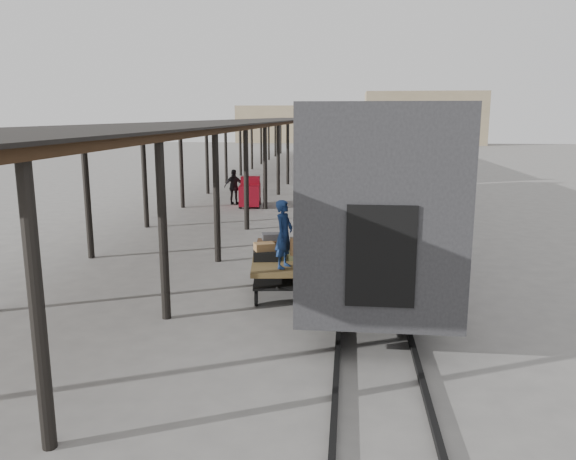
{
  "coord_description": "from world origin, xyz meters",
  "views": [
    {
      "loc": [
        2.62,
        -13.5,
        4.44
      ],
      "look_at": [
        1.18,
        -0.21,
        1.7
      ],
      "focal_mm": 35.0,
      "sensor_mm": 36.0,
      "label": 1
    }
  ],
  "objects_px": {
    "porter": "(284,234)",
    "pedestrian": "(234,187)",
    "baggage_cart": "(277,268)",
    "luggage_tug": "(250,193)"
  },
  "relations": [
    {
      "from": "porter",
      "to": "pedestrian",
      "type": "xyz_separation_m",
      "value": [
        -4.23,
        14.79,
        -0.79
      ]
    },
    {
      "from": "baggage_cart",
      "to": "porter",
      "type": "relative_size",
      "value": 1.56
    },
    {
      "from": "baggage_cart",
      "to": "luggage_tug",
      "type": "height_order",
      "value": "luggage_tug"
    },
    {
      "from": "porter",
      "to": "pedestrian",
      "type": "bearing_deg",
      "value": 33.92
    },
    {
      "from": "baggage_cart",
      "to": "luggage_tug",
      "type": "relative_size",
      "value": 1.47
    },
    {
      "from": "porter",
      "to": "baggage_cart",
      "type": "bearing_deg",
      "value": 38.98
    },
    {
      "from": "baggage_cart",
      "to": "porter",
      "type": "distance_m",
      "value": 1.24
    },
    {
      "from": "baggage_cart",
      "to": "porter",
      "type": "xyz_separation_m",
      "value": [
        0.25,
        -0.65,
        1.03
      ]
    },
    {
      "from": "luggage_tug",
      "to": "pedestrian",
      "type": "distance_m",
      "value": 1.08
    },
    {
      "from": "luggage_tug",
      "to": "baggage_cart",
      "type": "bearing_deg",
      "value": -83.13
    }
  ]
}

